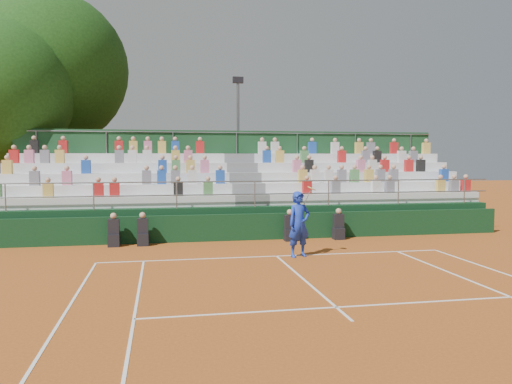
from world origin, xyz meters
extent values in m
plane|color=#A6531B|center=(0.00, 0.00, 0.00)|extent=(90.00, 90.00, 0.00)
cube|color=white|center=(0.00, 0.00, 0.01)|extent=(11.00, 0.06, 0.01)
cube|color=white|center=(0.00, -3.20, 0.01)|extent=(0.06, 6.40, 0.01)
cube|color=white|center=(0.00, -5.49, 0.01)|extent=(8.22, 0.06, 0.01)
cube|color=black|center=(0.00, 3.20, 0.50)|extent=(20.00, 0.15, 1.00)
cube|color=black|center=(-5.22, 2.75, 0.22)|extent=(0.40, 0.40, 0.44)
cube|color=black|center=(-5.22, 2.75, 0.70)|extent=(0.38, 0.25, 0.55)
sphere|color=tan|center=(-5.22, 2.75, 1.08)|extent=(0.22, 0.22, 0.22)
cube|color=black|center=(-4.23, 2.75, 0.22)|extent=(0.40, 0.40, 0.44)
cube|color=black|center=(-4.23, 2.75, 0.70)|extent=(0.38, 0.25, 0.55)
sphere|color=tan|center=(-4.23, 2.75, 1.08)|extent=(0.22, 0.22, 0.22)
cube|color=black|center=(1.14, 2.75, 0.22)|extent=(0.40, 0.40, 0.44)
cube|color=black|center=(1.14, 2.75, 0.70)|extent=(0.38, 0.25, 0.55)
sphere|color=tan|center=(1.14, 2.75, 1.08)|extent=(0.22, 0.22, 0.22)
cube|color=black|center=(3.06, 2.75, 0.22)|extent=(0.40, 0.40, 0.44)
cube|color=black|center=(3.06, 2.75, 0.70)|extent=(0.38, 0.25, 0.55)
sphere|color=tan|center=(3.06, 2.75, 1.08)|extent=(0.22, 0.22, 0.22)
cube|color=black|center=(0.00, 6.30, 0.60)|extent=(20.00, 5.20, 1.20)
cube|color=silver|center=(-5.35, 4.62, 1.41)|extent=(9.30, 0.85, 0.42)
cube|color=silver|center=(5.35, 4.62, 1.41)|extent=(9.30, 0.85, 0.42)
cube|color=slate|center=(0.00, 4.62, 1.41)|extent=(1.40, 0.85, 0.42)
cube|color=silver|center=(-5.35, 5.47, 1.83)|extent=(9.30, 0.85, 0.42)
cube|color=silver|center=(5.35, 5.47, 1.83)|extent=(9.30, 0.85, 0.42)
cube|color=slate|center=(0.00, 5.47, 1.83)|extent=(1.40, 0.85, 0.42)
cube|color=silver|center=(-5.35, 6.33, 2.25)|extent=(9.30, 0.85, 0.42)
cube|color=silver|center=(5.35, 6.33, 2.25)|extent=(9.30, 0.85, 0.42)
cube|color=slate|center=(0.00, 6.33, 2.25)|extent=(1.40, 0.85, 0.42)
cube|color=silver|center=(-5.35, 7.17, 2.67)|extent=(9.30, 0.85, 0.42)
cube|color=silver|center=(5.35, 7.17, 2.67)|extent=(9.30, 0.85, 0.42)
cube|color=slate|center=(0.00, 7.17, 2.67)|extent=(1.40, 0.85, 0.42)
cube|color=silver|center=(-5.35, 8.03, 3.09)|extent=(9.30, 0.85, 0.42)
cube|color=silver|center=(5.35, 8.03, 3.09)|extent=(9.30, 0.85, 0.42)
cube|color=slate|center=(0.00, 8.03, 3.09)|extent=(1.40, 0.85, 0.42)
cube|color=#1B4725|center=(0.00, 8.55, 2.20)|extent=(20.00, 0.12, 4.40)
cylinder|color=gray|center=(0.00, 3.75, 2.20)|extent=(20.00, 0.05, 0.05)
cylinder|color=gray|center=(0.00, 8.45, 4.30)|extent=(20.00, 0.05, 0.05)
cube|color=gold|center=(-7.71, 4.47, 1.90)|extent=(0.36, 0.24, 0.56)
cube|color=red|center=(-5.91, 4.47, 1.90)|extent=(0.36, 0.24, 0.56)
cube|color=red|center=(-5.32, 4.47, 1.90)|extent=(0.36, 0.24, 0.56)
cube|color=black|center=(-2.91, 4.47, 1.90)|extent=(0.36, 0.24, 0.56)
cube|color=#4C8C4C|center=(-1.75, 4.47, 1.90)|extent=(0.36, 0.24, 0.56)
cube|color=slate|center=(-8.37, 5.32, 2.32)|extent=(0.36, 0.24, 0.56)
cube|color=pink|center=(-7.18, 5.32, 2.32)|extent=(0.36, 0.24, 0.56)
cube|color=slate|center=(-4.14, 5.32, 2.32)|extent=(0.36, 0.24, 0.56)
cube|color=#1E4CB2|center=(-3.54, 5.32, 2.32)|extent=(0.36, 0.24, 0.56)
cube|color=slate|center=(-2.99, 5.32, 2.32)|extent=(0.36, 0.24, 0.56)
cube|color=silver|center=(-2.31, 5.32, 2.32)|extent=(0.36, 0.24, 0.56)
cube|color=#1E4CB2|center=(-1.16, 5.32, 2.32)|extent=(0.36, 0.24, 0.56)
cube|color=gold|center=(-9.58, 6.17, 2.74)|extent=(0.36, 0.24, 0.56)
cube|color=#1E4CB2|center=(-6.58, 6.17, 2.74)|extent=(0.36, 0.24, 0.56)
cube|color=#1E4CB2|center=(-3.50, 6.17, 2.74)|extent=(0.36, 0.24, 0.56)
cube|color=#4C8C4C|center=(-2.94, 6.17, 2.74)|extent=(0.36, 0.24, 0.56)
cube|color=gold|center=(-2.33, 6.17, 2.74)|extent=(0.36, 0.24, 0.56)
cube|color=pink|center=(-1.73, 6.17, 2.74)|extent=(0.36, 0.24, 0.56)
cube|color=red|center=(-9.55, 7.02, 3.16)|extent=(0.36, 0.24, 0.56)
cube|color=pink|center=(-8.96, 7.02, 3.16)|extent=(0.36, 0.24, 0.56)
cube|color=slate|center=(-8.34, 7.02, 3.16)|extent=(0.36, 0.24, 0.56)
cube|color=gold|center=(-7.75, 7.02, 3.16)|extent=(0.36, 0.24, 0.56)
cube|color=slate|center=(-5.33, 7.02, 3.16)|extent=(0.36, 0.24, 0.56)
cube|color=silver|center=(-4.78, 7.02, 3.16)|extent=(0.36, 0.24, 0.56)
cube|color=silver|center=(-4.16, 7.02, 3.16)|extent=(0.36, 0.24, 0.56)
cube|color=gold|center=(-2.93, 7.02, 3.16)|extent=(0.36, 0.24, 0.56)
cube|color=pink|center=(-2.38, 7.02, 3.16)|extent=(0.36, 0.24, 0.56)
cube|color=black|center=(-8.95, 7.88, 3.58)|extent=(0.36, 0.24, 0.56)
cube|color=red|center=(-7.75, 7.88, 3.58)|extent=(0.36, 0.24, 0.56)
cube|color=red|center=(-5.40, 7.88, 3.58)|extent=(0.36, 0.24, 0.56)
cube|color=gold|center=(-4.78, 7.88, 3.58)|extent=(0.36, 0.24, 0.56)
cube|color=pink|center=(-4.14, 7.88, 3.58)|extent=(0.36, 0.24, 0.56)
cube|color=gold|center=(-3.52, 7.88, 3.58)|extent=(0.36, 0.24, 0.56)
cube|color=#1E4CB2|center=(-2.92, 7.88, 3.58)|extent=(0.36, 0.24, 0.56)
cube|color=red|center=(-1.79, 7.88, 3.58)|extent=(0.36, 0.24, 0.56)
cube|color=red|center=(2.32, 4.47, 1.90)|extent=(0.36, 0.24, 0.56)
cube|color=slate|center=(3.55, 4.47, 1.90)|extent=(0.36, 0.24, 0.56)
cube|color=silver|center=(5.33, 4.47, 1.90)|extent=(0.36, 0.24, 0.56)
cube|color=slate|center=(5.96, 4.47, 1.90)|extent=(0.36, 0.24, 0.56)
cube|color=gold|center=(8.31, 4.47, 1.90)|extent=(0.36, 0.24, 0.56)
cube|color=slate|center=(8.96, 4.47, 1.90)|extent=(0.36, 0.24, 0.56)
cube|color=red|center=(9.53, 4.47, 1.90)|extent=(0.36, 0.24, 0.56)
cube|color=gold|center=(2.37, 5.32, 2.32)|extent=(0.36, 0.24, 0.56)
cube|color=silver|center=(2.91, 5.32, 2.32)|extent=(0.36, 0.24, 0.56)
cube|color=silver|center=(3.53, 5.32, 2.32)|extent=(0.36, 0.24, 0.56)
cube|color=slate|center=(4.13, 5.32, 2.32)|extent=(0.36, 0.24, 0.56)
cube|color=#4C8C4C|center=(4.71, 5.32, 2.32)|extent=(0.36, 0.24, 0.56)
cube|color=gold|center=(5.39, 5.32, 2.32)|extent=(0.36, 0.24, 0.56)
cube|color=slate|center=(5.92, 5.32, 2.32)|extent=(0.36, 0.24, 0.56)
cube|color=slate|center=(6.54, 5.32, 2.32)|extent=(0.36, 0.24, 0.56)
cube|color=#1E4CB2|center=(8.99, 5.32, 2.32)|extent=(0.36, 0.24, 0.56)
cube|color=pink|center=(2.35, 6.17, 2.74)|extent=(0.36, 0.24, 0.56)
cube|color=black|center=(2.91, 6.17, 2.74)|extent=(0.36, 0.24, 0.56)
cube|color=pink|center=(5.35, 6.17, 2.74)|extent=(0.36, 0.24, 0.56)
cube|color=silver|center=(5.91, 6.17, 2.74)|extent=(0.36, 0.24, 0.56)
cube|color=red|center=(6.52, 6.17, 2.74)|extent=(0.36, 0.24, 0.56)
cube|color=red|center=(7.72, 6.17, 2.74)|extent=(0.36, 0.24, 0.56)
cube|color=black|center=(8.31, 6.17, 2.74)|extent=(0.36, 0.24, 0.56)
cube|color=#1E4CB2|center=(1.17, 7.02, 3.16)|extent=(0.36, 0.24, 0.56)
cube|color=gold|center=(1.77, 7.02, 3.16)|extent=(0.36, 0.24, 0.56)
cube|color=#4C8C4C|center=(2.94, 7.02, 3.16)|extent=(0.36, 0.24, 0.56)
cube|color=red|center=(4.75, 7.02, 3.16)|extent=(0.36, 0.24, 0.56)
cube|color=slate|center=(5.94, 7.02, 3.16)|extent=(0.36, 0.24, 0.56)
cube|color=black|center=(6.52, 7.02, 3.16)|extent=(0.36, 0.24, 0.56)
cube|color=silver|center=(7.78, 7.02, 3.16)|extent=(0.36, 0.24, 0.56)
cube|color=slate|center=(8.39, 7.02, 3.16)|extent=(0.36, 0.24, 0.56)
cube|color=silver|center=(1.12, 7.88, 3.58)|extent=(0.36, 0.24, 0.56)
cube|color=silver|center=(1.74, 7.88, 3.58)|extent=(0.36, 0.24, 0.56)
cube|color=#1E4CB2|center=(3.57, 7.88, 3.58)|extent=(0.36, 0.24, 0.56)
cube|color=silver|center=(4.72, 7.88, 3.58)|extent=(0.36, 0.24, 0.56)
cube|color=gold|center=(5.96, 7.88, 3.58)|extent=(0.36, 0.24, 0.56)
cube|color=slate|center=(6.57, 7.88, 3.58)|extent=(0.36, 0.24, 0.56)
cube|color=red|center=(7.79, 7.88, 3.58)|extent=(0.36, 0.24, 0.56)
cube|color=gold|center=(9.53, 7.88, 3.58)|extent=(0.36, 0.24, 0.56)
imported|color=#1835BA|center=(0.68, -0.20, 1.03)|extent=(0.86, 0.68, 2.06)
cylinder|color=gray|center=(0.93, -0.20, 1.85)|extent=(0.26, 0.03, 0.51)
cylinder|color=#E5D866|center=(1.08, -0.20, 2.15)|extent=(0.26, 0.28, 0.14)
cylinder|color=#3B2515|center=(-10.88, 10.57, 1.81)|extent=(0.50, 0.50, 3.62)
sphere|color=#14360E|center=(-10.88, 10.57, 6.27)|extent=(6.62, 6.62, 6.62)
cylinder|color=#3B2515|center=(-9.31, 13.31, 2.26)|extent=(0.50, 0.50, 4.52)
sphere|color=#14360E|center=(-9.31, 13.31, 7.78)|extent=(8.14, 8.14, 8.14)
cylinder|color=gray|center=(0.80, 13.25, 3.67)|extent=(0.16, 0.16, 7.35)
cube|color=black|center=(0.80, 13.25, 7.52)|extent=(0.60, 0.25, 0.35)
camera|label=1|loc=(-3.55, -15.20, 3.13)|focal=35.00mm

